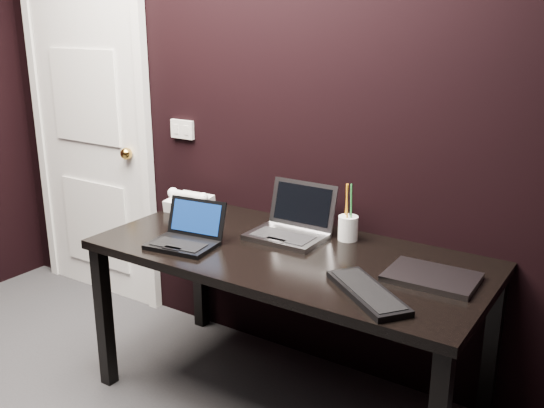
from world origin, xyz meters
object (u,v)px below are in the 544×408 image
Objects in this scene: desk at (288,268)px; desk_phone at (189,202)px; closed_laptop at (432,277)px; netbook at (186,237)px; door at (90,130)px; ext_keyboard at (367,292)px; mobile_phone at (177,216)px; pen_cup at (348,227)px; silver_laptop at (291,227)px.

desk_phone reaches higher than desk.
desk is at bearing -176.00° from closed_laptop.
door is at bearing 155.65° from netbook.
mobile_phone is at bearing 168.46° from ext_keyboard.
pen_cup reaches higher than desk.
desk is 6.76× the size of desk_phone.
door reaches higher than ext_keyboard.
netbook is 1.05m from closed_laptop.
door is at bearing 164.38° from ext_keyboard.
door is 2.31m from closed_laptop.
closed_laptop is at bearing 60.36° from ext_keyboard.
silver_laptop reaches higher than desk_phone.
netbook is 2.98× the size of mobile_phone.
ext_keyboard is 1.13m from mobile_phone.
silver_laptop reaches higher than closed_laptop.
door is 0.97m from desk_phone.
ext_keyboard is 0.58m from pen_cup.
netbook is 0.77× the size of ext_keyboard.
netbook reaches higher than desk_phone.
silver_laptop reaches higher than netbook.
closed_laptop is (0.15, 0.26, -0.00)m from ext_keyboard.
netbook is 0.47m from silver_laptop.
netbook is at bearing -50.76° from desk_phone.
pen_cup reaches higher than ext_keyboard.
door is at bearing 169.34° from desk_phone.
door is 1.10m from mobile_phone.
desk_phone is at bearing 129.24° from netbook.
mobile_phone is at bearing 179.14° from desk.
closed_laptop is at bearing 12.39° from netbook.
netbook is 1.25× the size of desk_phone.
desk_phone is 0.21m from mobile_phone.
desk is 0.47m from netbook.
door is 1.26× the size of desk.
netbook reaches higher than ext_keyboard.
closed_laptop is at bearing -6.76° from desk_phone.
pen_cup is at bearing 154.65° from closed_laptop.
silver_laptop is 0.71m from closed_laptop.
mobile_phone is at bearing -65.12° from desk_phone.
door is 6.35× the size of silver_laptop.
mobile_phone is (0.09, -0.19, -0.01)m from desk_phone.
door is 8.20× the size of pen_cup.
ext_keyboard is 0.30m from closed_laptop.
mobile_phone is at bearing -162.23° from pen_cup.
pen_cup is at bearing 60.22° from desk.
pen_cup reaches higher than mobile_phone.
pen_cup reaches higher than desk_phone.
silver_laptop is at bearing 170.63° from closed_laptop.
desk_phone is 0.88m from pen_cup.
door is 8.52× the size of desk_phone.
netbook is (1.23, -0.56, -0.27)m from door.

